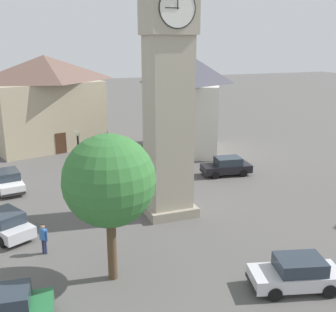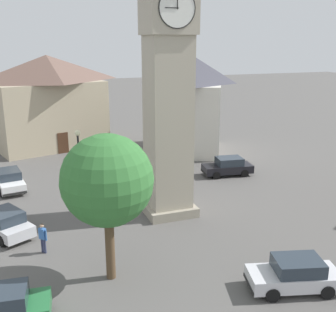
{
  "view_description": "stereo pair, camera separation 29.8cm",
  "coord_description": "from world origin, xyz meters",
  "px_view_note": "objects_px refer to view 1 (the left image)",
  "views": [
    {
      "loc": [
        8.9,
        23.22,
        10.88
      ],
      "look_at": [
        0.0,
        0.0,
        3.84
      ],
      "focal_mm": 43.41,
      "sensor_mm": 36.0,
      "label": 1
    },
    {
      "loc": [
        8.62,
        23.33,
        10.88
      ],
      "look_at": [
        0.0,
        0.0,
        3.84
      ],
      "focal_mm": 43.41,
      "sensor_mm": 36.0,
      "label": 2
    }
  ],
  "objects_px": {
    "clock_tower": "(168,26)",
    "car_white_side": "(296,274)",
    "car_black_far": "(8,181)",
    "pedestrian": "(43,236)",
    "car_red_corner": "(227,166)",
    "tree": "(109,181)",
    "car_silver_kerb": "(5,223)",
    "building_terrace_right": "(186,102)",
    "car_green_alley": "(130,172)",
    "building_corner_back": "(47,102)",
    "car_blue_kerb": "(0,309)",
    "lamp_post": "(79,161)"
  },
  "relations": [
    {
      "from": "clock_tower",
      "to": "tree",
      "type": "xyz_separation_m",
      "value": [
        5.24,
        6.34,
        -6.87
      ]
    },
    {
      "from": "clock_tower",
      "to": "car_silver_kerb",
      "type": "height_order",
      "value": "clock_tower"
    },
    {
      "from": "car_red_corner",
      "to": "clock_tower",
      "type": "bearing_deg",
      "value": 36.44
    },
    {
      "from": "car_silver_kerb",
      "to": "building_terrace_right",
      "type": "bearing_deg",
      "value": -141.2
    },
    {
      "from": "car_white_side",
      "to": "car_black_far",
      "type": "relative_size",
      "value": 1.02
    },
    {
      "from": "car_white_side",
      "to": "tree",
      "type": "distance_m",
      "value": 9.44
    },
    {
      "from": "car_blue_kerb",
      "to": "lamp_post",
      "type": "xyz_separation_m",
      "value": [
        -4.72,
        -9.21,
        2.99
      ]
    },
    {
      "from": "car_silver_kerb",
      "to": "building_terrace_right",
      "type": "xyz_separation_m",
      "value": [
        -17.42,
        -14.01,
        4.23
      ]
    },
    {
      "from": "clock_tower",
      "to": "tree",
      "type": "height_order",
      "value": "clock_tower"
    },
    {
      "from": "car_red_corner",
      "to": "tree",
      "type": "relative_size",
      "value": 0.62
    },
    {
      "from": "car_white_side",
      "to": "pedestrian",
      "type": "distance_m",
      "value": 12.78
    },
    {
      "from": "clock_tower",
      "to": "tree",
      "type": "distance_m",
      "value": 10.71
    },
    {
      "from": "clock_tower",
      "to": "building_corner_back",
      "type": "height_order",
      "value": "clock_tower"
    },
    {
      "from": "clock_tower",
      "to": "lamp_post",
      "type": "xyz_separation_m",
      "value": [
        5.45,
        -1.1,
        -8.0
      ]
    },
    {
      "from": "clock_tower",
      "to": "lamp_post",
      "type": "height_order",
      "value": "clock_tower"
    },
    {
      "from": "car_green_alley",
      "to": "tree",
      "type": "xyz_separation_m",
      "value": [
        4.6,
        13.2,
        4.12
      ]
    },
    {
      "from": "car_blue_kerb",
      "to": "car_white_side",
      "type": "xyz_separation_m",
      "value": [
        -12.5,
        2.06,
        0.0
      ]
    },
    {
      "from": "car_white_side",
      "to": "pedestrian",
      "type": "relative_size",
      "value": 2.62
    },
    {
      "from": "car_red_corner",
      "to": "car_green_alley",
      "type": "relative_size",
      "value": 0.98
    },
    {
      "from": "car_red_corner",
      "to": "pedestrian",
      "type": "relative_size",
      "value": 2.56
    },
    {
      "from": "car_green_alley",
      "to": "building_corner_back",
      "type": "distance_m",
      "value": 14.91
    },
    {
      "from": "pedestrian",
      "to": "lamp_post",
      "type": "bearing_deg",
      "value": -124.25
    },
    {
      "from": "car_green_alley",
      "to": "pedestrian",
      "type": "bearing_deg",
      "value": 52.3
    },
    {
      "from": "car_black_far",
      "to": "building_terrace_right",
      "type": "height_order",
      "value": "building_terrace_right"
    },
    {
      "from": "building_terrace_right",
      "to": "car_red_corner",
      "type": "bearing_deg",
      "value": 89.81
    },
    {
      "from": "building_terrace_right",
      "to": "building_corner_back",
      "type": "distance_m",
      "value": 14.37
    },
    {
      "from": "car_red_corner",
      "to": "building_terrace_right",
      "type": "distance_m",
      "value": 9.72
    },
    {
      "from": "car_red_corner",
      "to": "pedestrian",
      "type": "height_order",
      "value": "pedestrian"
    },
    {
      "from": "car_white_side",
      "to": "tree",
      "type": "bearing_deg",
      "value": -26.82
    },
    {
      "from": "car_black_far",
      "to": "tree",
      "type": "bearing_deg",
      "value": 107.6
    },
    {
      "from": "lamp_post",
      "to": "car_white_side",
      "type": "bearing_deg",
      "value": 124.63
    },
    {
      "from": "car_green_alley",
      "to": "pedestrian",
      "type": "distance_m",
      "value": 12.19
    },
    {
      "from": "car_red_corner",
      "to": "pedestrian",
      "type": "xyz_separation_m",
      "value": [
        15.46,
        8.22,
        0.25
      ]
    },
    {
      "from": "car_green_alley",
      "to": "building_terrace_right",
      "type": "bearing_deg",
      "value": -137.65
    },
    {
      "from": "tree",
      "to": "pedestrian",
      "type": "bearing_deg",
      "value": -51.36
    },
    {
      "from": "car_white_side",
      "to": "building_corner_back",
      "type": "bearing_deg",
      "value": -75.39
    },
    {
      "from": "car_blue_kerb",
      "to": "tree",
      "type": "bearing_deg",
      "value": -160.23
    },
    {
      "from": "car_white_side",
      "to": "tree",
      "type": "height_order",
      "value": "tree"
    },
    {
      "from": "car_red_corner",
      "to": "building_terrace_right",
      "type": "height_order",
      "value": "building_terrace_right"
    },
    {
      "from": "car_white_side",
      "to": "clock_tower",
      "type": "bearing_deg",
      "value": -77.06
    },
    {
      "from": "clock_tower",
      "to": "car_white_side",
      "type": "xyz_separation_m",
      "value": [
        -2.34,
        10.17,
        -10.99
      ]
    },
    {
      "from": "car_red_corner",
      "to": "tree",
      "type": "height_order",
      "value": "tree"
    },
    {
      "from": "building_corner_back",
      "to": "car_green_alley",
      "type": "bearing_deg",
      "value": 110.3
    },
    {
      "from": "car_black_far",
      "to": "pedestrian",
      "type": "bearing_deg",
      "value": 99.03
    },
    {
      "from": "car_black_far",
      "to": "tree",
      "type": "xyz_separation_m",
      "value": [
        -4.57,
        14.41,
        4.12
      ]
    },
    {
      "from": "car_white_side",
      "to": "building_corner_back",
      "type": "distance_m",
      "value": 31.76
    },
    {
      "from": "car_green_alley",
      "to": "tree",
      "type": "distance_m",
      "value": 14.58
    },
    {
      "from": "clock_tower",
      "to": "building_terrace_right",
      "type": "relative_size",
      "value": 1.92
    },
    {
      "from": "car_green_alley",
      "to": "tree",
      "type": "bearing_deg",
      "value": 70.78
    },
    {
      "from": "clock_tower",
      "to": "car_red_corner",
      "type": "bearing_deg",
      "value": -143.56
    }
  ]
}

